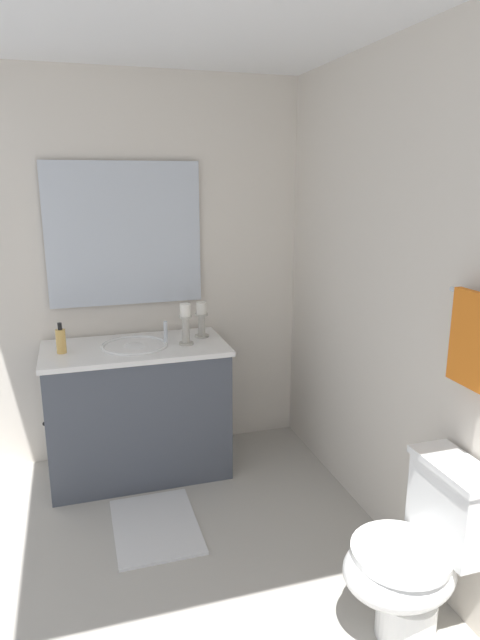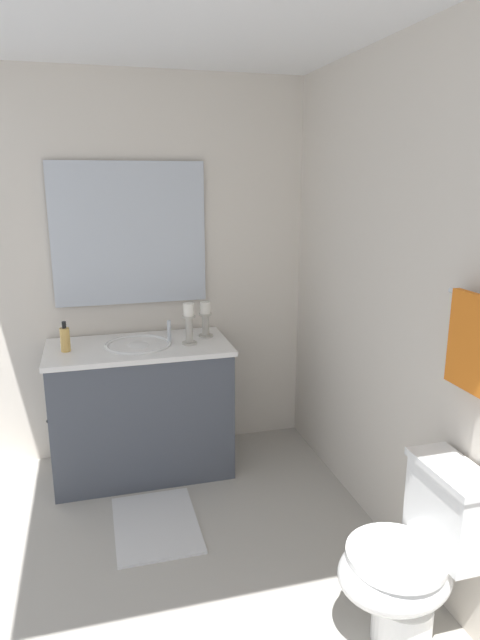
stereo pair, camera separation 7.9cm
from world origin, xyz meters
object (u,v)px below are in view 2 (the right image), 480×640
at_px(soap_bottle, 65,339).
at_px(towel_near_vanity, 470,342).
at_px(candle_holder_short, 189,323).
at_px(bath_mat, 156,524).
at_px(mirror, 130,234).
at_px(toilet, 411,560).
at_px(candle_holder_tall, 206,319).
at_px(sink_basin, 139,351).
at_px(vanity_cabinet, 141,408).

relative_size(soap_bottle, towel_near_vanity, 0.49).
relative_size(candle_holder_short, bath_mat, 0.42).
height_order(mirror, toilet, mirror).
bearing_deg(candle_holder_tall, sink_basin, -80.20).
bearing_deg(towel_near_vanity, sink_basin, -145.49).
xyz_separation_m(vanity_cabinet, candle_holder_tall, (-0.07, 0.43, 0.53)).
bearing_deg(towel_near_vanity, toilet, -75.65).
bearing_deg(soap_bottle, bath_mat, 34.36).
xyz_separation_m(sink_basin, mirror, (-0.28, -0.00, 0.68)).
xyz_separation_m(sink_basin, candle_holder_tall, (-0.07, 0.43, 0.16)).
distance_m(mirror, towel_near_vanity, 2.18).
bearing_deg(toilet, towel_near_vanity, 104.35).
height_order(sink_basin, toilet, sink_basin).
bearing_deg(candle_holder_short, bath_mat, -28.16).
bearing_deg(mirror, vanity_cabinet, -0.01).
bearing_deg(candle_holder_short, candle_holder_tall, 135.38).
xyz_separation_m(sink_basin, towel_near_vanity, (1.59, 1.09, 0.43)).
height_order(mirror, candle_holder_short, mirror).
xyz_separation_m(candle_holder_tall, candle_holder_short, (0.13, -0.13, 0.02)).
relative_size(vanity_cabinet, candle_holder_short, 4.36).
relative_size(candle_holder_tall, soap_bottle, 1.26).
relative_size(sink_basin, towel_near_vanity, 1.10).
bearing_deg(candle_holder_tall, bath_mat, -31.80).
relative_size(candle_holder_tall, toilet, 0.30).
bearing_deg(candle_holder_short, mirror, -137.86).
relative_size(vanity_cabinet, soap_bottle, 6.15).
height_order(sink_basin, candle_holder_short, candle_holder_short).
relative_size(vanity_cabinet, bath_mat, 1.84).
xyz_separation_m(soap_bottle, bath_mat, (0.61, 0.42, -0.90)).
xyz_separation_m(soap_bottle, towel_near_vanity, (1.57, 1.51, 0.32)).
bearing_deg(soap_bottle, candle_holder_tall, 95.76).
bearing_deg(vanity_cabinet, sink_basin, 90.00).
xyz_separation_m(mirror, soap_bottle, (0.29, -0.42, -0.57)).
height_order(candle_holder_short, toilet, candle_holder_short).
distance_m(vanity_cabinet, mirror, 1.09).
height_order(sink_basin, soap_bottle, soap_bottle).
distance_m(candle_holder_tall, towel_near_vanity, 1.81).
relative_size(vanity_cabinet, toilet, 1.48).
relative_size(mirror, bath_mat, 1.59).
bearing_deg(toilet, candle_holder_tall, -165.18).
bearing_deg(vanity_cabinet, bath_mat, 0.00).
height_order(candle_holder_tall, towel_near_vanity, towel_near_vanity).
xyz_separation_m(towel_near_vanity, bath_mat, (-0.96, -1.09, -1.22)).
distance_m(vanity_cabinet, towel_near_vanity, 2.09).
bearing_deg(vanity_cabinet, toilet, 28.44).
distance_m(mirror, soap_bottle, 0.76).
relative_size(sink_basin, toilet, 0.54).
xyz_separation_m(mirror, candle_holder_short, (0.34, 0.30, -0.51)).
relative_size(sink_basin, bath_mat, 0.67).
distance_m(candle_holder_tall, toilet, 1.86).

